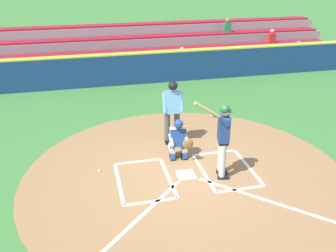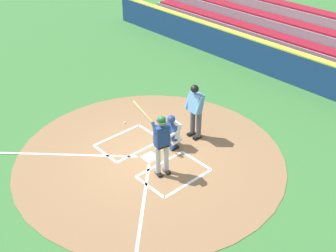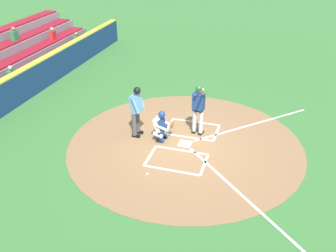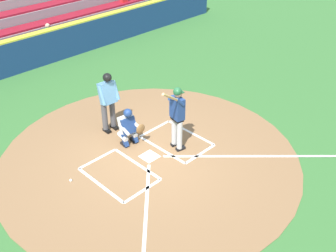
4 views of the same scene
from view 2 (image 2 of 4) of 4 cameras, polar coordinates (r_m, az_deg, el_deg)
ground_plane at (r=12.85m, az=-2.40°, el=-4.20°), size 120.00×120.00×0.00m
dirt_circle at (r=12.84m, az=-2.40°, el=-4.18°), size 8.00×8.00×0.01m
home_plate_and_chalk at (r=12.41m, az=-5.52°, el=-5.73°), size 7.93×4.91×0.01m
batter at (r=11.59m, az=-0.90°, el=-1.99°), size 1.04×0.56×2.13m
catcher at (r=12.96m, az=0.52°, el=-0.67°), size 0.59×0.65×1.13m
plate_umpire at (r=13.24m, az=3.65°, el=2.46°), size 0.59×0.43×1.86m
baseball at (r=14.52m, az=-5.77°, el=0.46°), size 0.07×0.07×0.07m
backstop_wall at (r=17.63m, az=16.67°, el=7.35°), size 22.00×0.36×1.31m
bleacher_stand at (r=19.84m, az=21.03°, el=9.43°), size 20.00×3.40×2.55m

